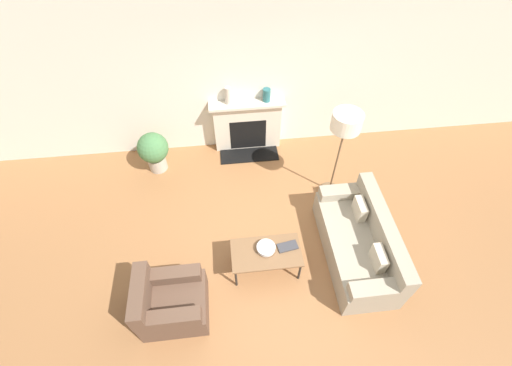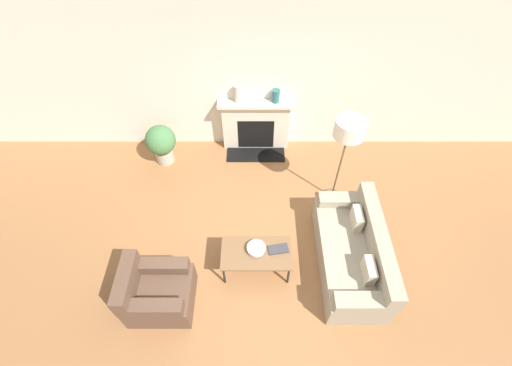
{
  "view_description": "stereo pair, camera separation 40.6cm",
  "coord_description": "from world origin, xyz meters",
  "px_view_note": "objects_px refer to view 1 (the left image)",
  "views": [
    {
      "loc": [
        -0.57,
        -2.21,
        4.73
      ],
      "look_at": [
        -0.16,
        1.4,
        0.45
      ],
      "focal_mm": 24.0,
      "sensor_mm": 36.0,
      "label": 1
    },
    {
      "loc": [
        -0.17,
        -2.24,
        4.73
      ],
      "look_at": [
        -0.16,
        1.4,
        0.45
      ],
      "focal_mm": 24.0,
      "sensor_mm": 36.0,
      "label": 2
    }
  ],
  "objects_px": {
    "fireplace": "(248,126)",
    "mantel_vase_center_left": "(267,95)",
    "armchair_near": "(170,303)",
    "mantel_vase_left": "(228,96)",
    "bowl": "(266,248)",
    "couch": "(359,243)",
    "coffee_table": "(266,253)",
    "floor_lamp": "(346,127)",
    "potted_plant": "(154,150)",
    "book": "(288,246)"
  },
  "relations": [
    {
      "from": "coffee_table",
      "to": "potted_plant",
      "type": "distance_m",
      "value": 2.84
    },
    {
      "from": "armchair_near",
      "to": "potted_plant",
      "type": "bearing_deg",
      "value": 8.21
    },
    {
      "from": "armchair_near",
      "to": "mantel_vase_center_left",
      "type": "bearing_deg",
      "value": -27.79
    },
    {
      "from": "book",
      "to": "mantel_vase_left",
      "type": "distance_m",
      "value": 2.8
    },
    {
      "from": "armchair_near",
      "to": "bowl",
      "type": "xyz_separation_m",
      "value": [
        1.34,
        0.56,
        0.19
      ]
    },
    {
      "from": "mantel_vase_center_left",
      "to": "potted_plant",
      "type": "height_order",
      "value": "mantel_vase_center_left"
    },
    {
      "from": "fireplace",
      "to": "mantel_vase_center_left",
      "type": "relative_size",
      "value": 5.73
    },
    {
      "from": "bowl",
      "to": "mantel_vase_left",
      "type": "relative_size",
      "value": 0.82
    },
    {
      "from": "fireplace",
      "to": "coffee_table",
      "type": "bearing_deg",
      "value": -89.85
    },
    {
      "from": "armchair_near",
      "to": "coffee_table",
      "type": "height_order",
      "value": "armchair_near"
    },
    {
      "from": "coffee_table",
      "to": "floor_lamp",
      "type": "distance_m",
      "value": 2.16
    },
    {
      "from": "fireplace",
      "to": "mantel_vase_center_left",
      "type": "distance_m",
      "value": 0.74
    },
    {
      "from": "fireplace",
      "to": "bowl",
      "type": "bearing_deg",
      "value": -89.82
    },
    {
      "from": "coffee_table",
      "to": "book",
      "type": "xyz_separation_m",
      "value": [
        0.31,
        0.05,
        0.05
      ]
    },
    {
      "from": "armchair_near",
      "to": "bowl",
      "type": "distance_m",
      "value": 1.46
    },
    {
      "from": "coffee_table",
      "to": "floor_lamp",
      "type": "bearing_deg",
      "value": 45.68
    },
    {
      "from": "floor_lamp",
      "to": "mantel_vase_center_left",
      "type": "relative_size",
      "value": 7.13
    },
    {
      "from": "floor_lamp",
      "to": "potted_plant",
      "type": "xyz_separation_m",
      "value": [
        -3.06,
        0.89,
        -1.0
      ]
    },
    {
      "from": "couch",
      "to": "book",
      "type": "bearing_deg",
      "value": -88.52
    },
    {
      "from": "coffee_table",
      "to": "bowl",
      "type": "relative_size",
      "value": 3.74
    },
    {
      "from": "couch",
      "to": "mantel_vase_center_left",
      "type": "distance_m",
      "value": 2.93
    },
    {
      "from": "floor_lamp",
      "to": "bowl",
      "type": "bearing_deg",
      "value": -135.22
    },
    {
      "from": "fireplace",
      "to": "potted_plant",
      "type": "distance_m",
      "value": 1.77
    },
    {
      "from": "bowl",
      "to": "couch",
      "type": "bearing_deg",
      "value": 1.41
    },
    {
      "from": "armchair_near",
      "to": "bowl",
      "type": "bearing_deg",
      "value": -67.4
    },
    {
      "from": "bowl",
      "to": "potted_plant",
      "type": "distance_m",
      "value": 2.8
    },
    {
      "from": "couch",
      "to": "potted_plant",
      "type": "bearing_deg",
      "value": -124.7
    },
    {
      "from": "armchair_near",
      "to": "floor_lamp",
      "type": "height_order",
      "value": "floor_lamp"
    },
    {
      "from": "bowl",
      "to": "mantel_vase_left",
      "type": "xyz_separation_m",
      "value": [
        -0.33,
        2.63,
        0.71
      ]
    },
    {
      "from": "floor_lamp",
      "to": "mantel_vase_center_left",
      "type": "distance_m",
      "value": 1.67
    },
    {
      "from": "bowl",
      "to": "potted_plant",
      "type": "xyz_separation_m",
      "value": [
        -1.73,
        2.2,
        -0.04
      ]
    },
    {
      "from": "floor_lamp",
      "to": "couch",
      "type": "bearing_deg",
      "value": -86.57
    },
    {
      "from": "couch",
      "to": "floor_lamp",
      "type": "distance_m",
      "value": 1.72
    },
    {
      "from": "couch",
      "to": "floor_lamp",
      "type": "relative_size",
      "value": 1.08
    },
    {
      "from": "coffee_table",
      "to": "mantel_vase_left",
      "type": "distance_m",
      "value": 2.8
    },
    {
      "from": "book",
      "to": "mantel_vase_center_left",
      "type": "bearing_deg",
      "value": 80.09
    },
    {
      "from": "potted_plant",
      "to": "bowl",
      "type": "bearing_deg",
      "value": -51.8
    },
    {
      "from": "fireplace",
      "to": "couch",
      "type": "xyz_separation_m",
      "value": [
        1.41,
        -2.58,
        -0.2
      ]
    },
    {
      "from": "book",
      "to": "floor_lamp",
      "type": "xyz_separation_m",
      "value": [
        1.01,
        1.31,
        0.99
      ]
    },
    {
      "from": "armchair_near",
      "to": "mantel_vase_left",
      "type": "bearing_deg",
      "value": -17.55
    },
    {
      "from": "armchair_near",
      "to": "mantel_vase_left",
      "type": "xyz_separation_m",
      "value": [
        1.01,
        3.18,
        0.9
      ]
    },
    {
      "from": "floor_lamp",
      "to": "potted_plant",
      "type": "relative_size",
      "value": 2.14
    },
    {
      "from": "mantel_vase_left",
      "to": "floor_lamp",
      "type": "bearing_deg",
      "value": -38.55
    },
    {
      "from": "mantel_vase_center_left",
      "to": "potted_plant",
      "type": "bearing_deg",
      "value": -168.44
    },
    {
      "from": "couch",
      "to": "armchair_near",
      "type": "bearing_deg",
      "value": -77.82
    },
    {
      "from": "mantel_vase_center_left",
      "to": "mantel_vase_left",
      "type": "bearing_deg",
      "value": 180.0
    },
    {
      "from": "armchair_near",
      "to": "potted_plant",
      "type": "xyz_separation_m",
      "value": [
        -0.4,
        2.76,
        0.15
      ]
    },
    {
      "from": "mantel_vase_center_left",
      "to": "armchair_near",
      "type": "bearing_deg",
      "value": -117.79
    },
    {
      "from": "couch",
      "to": "floor_lamp",
      "type": "height_order",
      "value": "floor_lamp"
    },
    {
      "from": "bowl",
      "to": "mantel_vase_center_left",
      "type": "bearing_deg",
      "value": 82.58
    }
  ]
}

